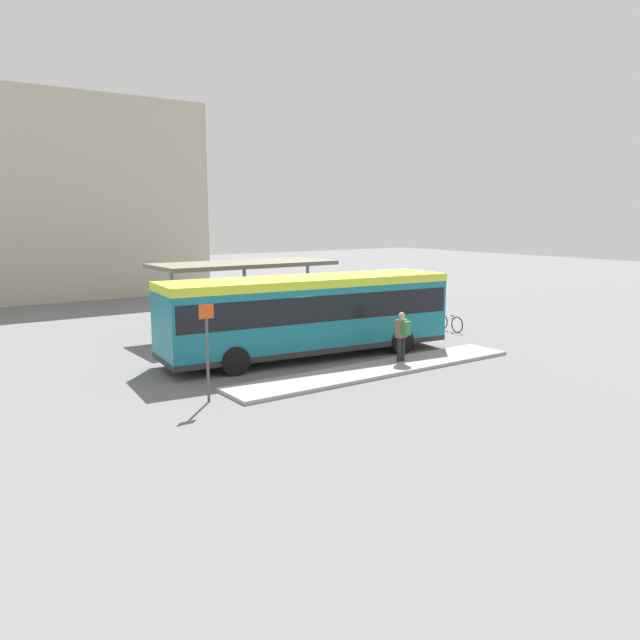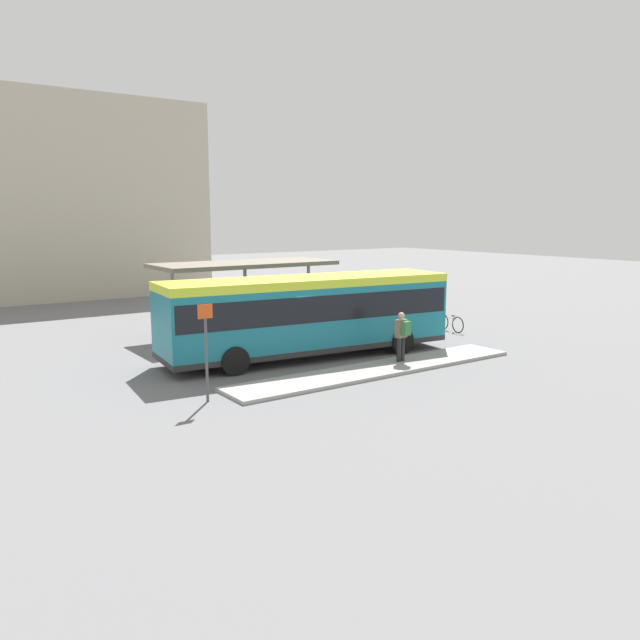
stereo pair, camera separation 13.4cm
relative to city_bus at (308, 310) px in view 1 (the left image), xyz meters
The scene contains 10 objects.
ground_plane 1.77m from the city_bus, behind, with size 120.00×120.00×0.00m, color slate.
curb_island 3.68m from the city_bus, 76.97° to the right, with size 11.29×1.80×0.12m.
city_bus is the anchor object (origin of this frame).
pedestrian_waiting 3.63m from the city_bus, 55.70° to the right, with size 0.46×0.49×1.76m.
bicycle_white 8.45m from the city_bus, ahead, with size 0.48×1.77×0.76m.
bicycle_yellow 8.29m from the city_bus, 10.83° to the left, with size 0.48×1.66×0.72m.
station_shelter 5.84m from the city_bus, 85.77° to the left, with size 8.05×3.30×3.21m.
potted_planter_near_shelter 3.53m from the city_bus, 68.94° to the left, with size 0.85×0.85×1.37m.
platform_sign 6.37m from the city_bus, 150.64° to the right, with size 0.44×0.08×2.80m.
station_building 28.83m from the city_bus, 97.02° to the left, with size 18.89×14.59×12.69m.
Camera 1 is at (-12.84, -18.92, 5.21)m, focal length 35.00 mm.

